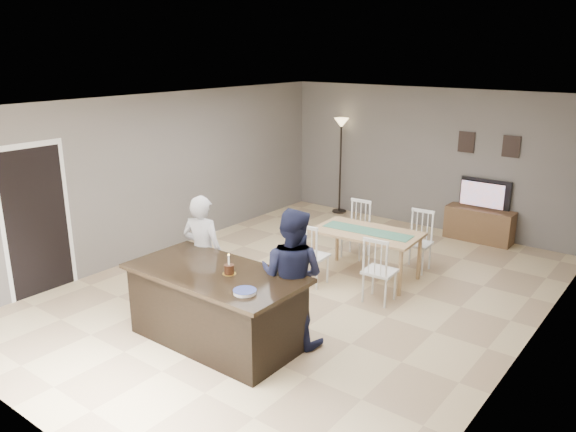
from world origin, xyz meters
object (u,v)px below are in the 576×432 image
Objects in this scene: man at (292,277)px; dining_table at (367,239)px; plate_stack at (245,292)px; floor_lamp at (341,140)px; tv_console at (479,225)px; woman at (203,253)px; television at (483,194)px; kitchen_island at (216,306)px; birthday_cake at (229,269)px.

man is 2.30m from dining_table.
floor_lamp is (-2.52, 5.84, 0.64)m from plate_stack.
woman is at bearing -111.48° from tv_console.
woman is 0.95× the size of man.
floor_lamp is (-3.03, 0.02, 1.26)m from tv_console.
kitchen_island is at bearing 77.99° from television.
man reaches higher than plate_stack.
television is at bearing 0.94° from floor_lamp.
floor_lamp reaches higher than dining_table.
woman is at bearing 144.65° from kitchen_island.
tv_console is 5.42m from woman.
television is (1.20, 5.64, 0.41)m from kitchen_island.
kitchen_island is 1.07× the size of floor_lamp.
woman reaches higher than birthday_cake.
floor_lamp is at bearing 110.02° from birthday_cake.
man is at bearing 164.35° from woman.
woman reaches higher than plate_stack.
woman is 2.57m from dining_table.
plate_stack is at bearing 135.83° from woman.
plate_stack is at bearing -19.62° from kitchen_island.
television is at bearing 77.99° from kitchen_island.
dining_table is (0.24, 2.77, -0.35)m from birthday_cake.
woman is at bearing -12.47° from man.
tv_console is 4.74× the size of plate_stack.
birthday_cake is at bearing -100.41° from tv_console.
kitchen_island is at bearing 25.17° from man.
birthday_cake is at bearing 136.74° from woman.
tv_console is at bearing 77.84° from kitchen_island.
plate_stack is (1.46, -0.80, 0.13)m from woman.
television is 2.94m from dining_table.
dining_table is (-0.78, -2.75, 0.31)m from tv_console.
man is (1.49, 0.00, 0.04)m from woman.
birthday_cake is 0.97× the size of plate_stack.
birthday_cake is at bearing -69.98° from floor_lamp.
dining_table is at bearing 81.50° from kitchen_island.
man is (-0.49, -5.09, -0.03)m from television.
tv_console is 5.65m from birthday_cake.
dining_table is (-0.27, 3.06, -0.31)m from plate_stack.
tv_console is 0.72× the size of man.
woman is at bearing 68.79° from television.
floor_lamp is (-2.55, 5.04, 0.73)m from man.
kitchen_island is 1.15× the size of dining_table.
man reaches higher than dining_table.
man is at bearing 43.61° from birthday_cake.
television is 5.91m from plate_stack.
floor_lamp is at bearing 113.37° from plate_stack.
kitchen_island is at bearing 129.01° from woman.
tv_console is at bearing -0.38° from floor_lamp.
floor_lamp is (-2.26, 2.77, 0.95)m from dining_table.
plate_stack is at bearing 75.74° from man.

